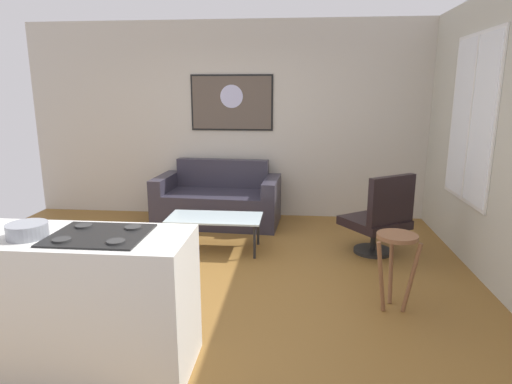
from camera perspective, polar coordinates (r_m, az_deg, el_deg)
name	(u,v)px	position (r m, az deg, el deg)	size (l,w,h in m)	color
ground	(217,283)	(4.42, -5.17, -11.72)	(6.40, 6.40, 0.04)	brown
back_wall	(245,121)	(6.42, -1.43, 9.25)	(6.40, 0.05, 2.80)	beige
right_wall	(499,138)	(4.65, 29.17, 6.13)	(0.05, 6.40, 2.80)	#BAB7A6
couch	(218,202)	(6.17, -4.96, -1.31)	(1.75, 0.95, 0.86)	#2E2B38
coffee_table	(215,219)	(5.10, -5.41, -3.59)	(1.08, 0.54, 0.40)	silver
armchair	(380,218)	(5.09, 15.92, -3.26)	(0.85, 0.84, 0.94)	black
bar_stool	(396,251)	(3.86, 17.85, -7.36)	(0.38, 0.38, 0.67)	brown
kitchen_counter	(59,301)	(3.26, -24.40, -12.84)	(1.78, 0.62, 0.96)	silver
mixing_bowl	(27,231)	(3.09, -27.70, -4.50)	(0.25, 0.25, 0.09)	#8E929B
wall_painting	(232,103)	(6.39, -3.19, 11.59)	(1.19, 0.03, 0.79)	black
window	(471,119)	(5.18, 26.32, 8.51)	(0.03, 1.19, 1.76)	silver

